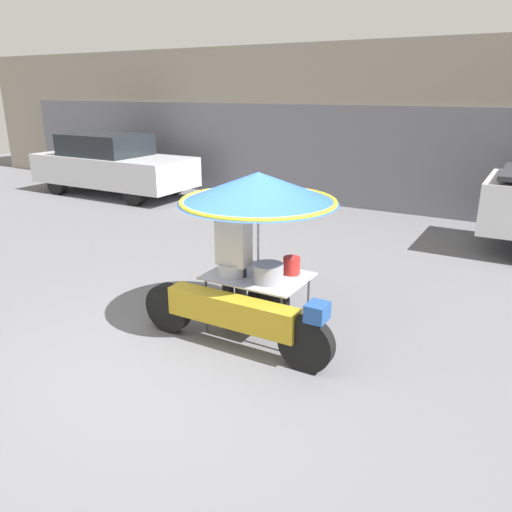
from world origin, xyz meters
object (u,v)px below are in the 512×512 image
object	(u,v)px
vendor_person	(234,255)
parked_car	(112,164)
vendor_motorcycle_cart	(255,214)
potted_plant	(80,163)

from	to	relation	value
vendor_person	parked_car	distance (m)	8.88
parked_car	vendor_motorcycle_cart	bearing A→B (deg)	-34.72
vendor_motorcycle_cart	potted_plant	xyz separation A→B (m)	(-10.16, 6.42, -0.94)
vendor_person	potted_plant	distance (m)	11.84
vendor_motorcycle_cart	parked_car	xyz separation A→B (m)	(-7.44, 5.15, -0.62)
vendor_motorcycle_cart	vendor_person	world-z (taller)	vendor_motorcycle_cart
vendor_person	potted_plant	size ratio (longest dim) A/B	1.87
parked_car	potted_plant	distance (m)	3.02
vendor_motorcycle_cart	potted_plant	world-z (taller)	vendor_motorcycle_cart
parked_car	potted_plant	xyz separation A→B (m)	(-2.72, 1.27, -0.32)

